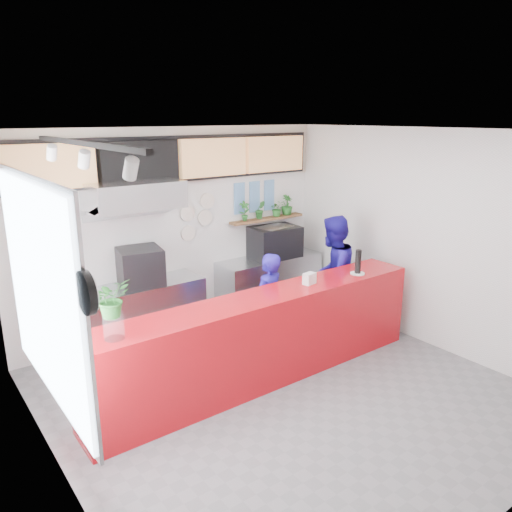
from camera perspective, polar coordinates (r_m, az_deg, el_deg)
floor at (r=6.10m, az=3.30°, el=-15.32°), size 5.00×5.00×0.00m
ceiling at (r=5.23m, az=3.83°, el=14.11°), size 5.00×5.00×0.00m
wall_back at (r=7.49m, az=-8.90°, el=2.88°), size 5.00×0.00×5.00m
wall_left at (r=4.39m, az=-22.46°, el=-7.54°), size 0.00×5.00×5.00m
wall_right at (r=7.30m, az=18.73°, el=1.87°), size 0.00×5.00×5.00m
service_counter at (r=6.12m, az=0.94°, el=-9.37°), size 4.50×0.60×1.10m
cream_band at (r=7.32m, az=-9.23°, el=11.29°), size 5.00×0.02×0.80m
prep_bench at (r=7.22m, az=-13.04°, el=-6.60°), size 1.80×0.60×0.90m
panini_oven at (r=7.00m, az=-13.10°, el=-1.18°), size 0.66×0.66×0.51m
extraction_hood at (r=6.72m, az=-13.76°, el=6.79°), size 1.20×0.70×0.35m
hood_lip at (r=6.76m, az=-13.65°, el=5.12°), size 1.20×0.69×0.31m
right_bench at (r=8.33m, az=1.55°, el=-3.13°), size 1.80×0.60×0.90m
espresso_machine at (r=8.19m, az=2.14°, el=1.65°), size 0.82×0.62×0.50m
espresso_tray at (r=8.14m, az=2.15°, el=3.19°), size 0.63×0.48×0.05m
herb_shelf at (r=8.26m, az=1.28°, el=4.27°), size 1.40×0.18×0.04m
menu_board_far_left at (r=6.59m, az=-22.49°, el=9.39°), size 1.10×0.10×0.55m
menu_board_mid_left at (r=6.97m, az=-13.14°, el=10.45°), size 1.10×0.10×0.55m
menu_board_mid_right at (r=7.51m, az=-4.89°, el=11.16°), size 1.10×0.10×0.55m
menu_board_far_right at (r=8.18m, az=2.15°, el=11.58°), size 1.10×0.10×0.55m
soffit at (r=7.30m, az=-9.10°, el=10.89°), size 4.80×0.04×0.65m
window_pane at (r=4.61m, az=-23.33°, el=-3.90°), size 0.04×2.20×1.90m
window_frame at (r=4.61m, az=-23.09°, el=-3.86°), size 0.03×2.30×2.00m
wall_clock_rim at (r=3.40m, az=-18.84°, el=-4.00°), size 0.05×0.30×0.30m
wall_clock_face at (r=3.40m, az=-18.36°, el=-3.91°), size 0.02×0.26×0.26m
track_rail at (r=4.18m, az=-19.18°, el=12.06°), size 0.05×2.40×0.04m
dec_plate_a at (r=7.49m, az=-7.85°, el=4.87°), size 0.24×0.03×0.24m
dec_plate_b at (r=7.65m, az=-5.86°, el=4.41°), size 0.24×0.03×0.24m
dec_plate_c at (r=7.55m, az=-7.77°, el=2.63°), size 0.24×0.03×0.24m
dec_plate_d at (r=7.63m, az=-5.59°, el=6.29°), size 0.24×0.03×0.24m
photo_frame_a at (r=7.95m, az=-1.92°, el=7.47°), size 0.20×0.02×0.25m
photo_frame_b at (r=8.12m, az=-0.17°, el=7.65°), size 0.20×0.02×0.25m
photo_frame_c at (r=8.30m, az=1.51°, el=7.83°), size 0.20×0.02×0.25m
photo_frame_d at (r=7.99m, az=-1.90°, el=5.69°), size 0.20×0.02×0.25m
photo_frame_e at (r=8.16m, az=-0.16°, el=5.92°), size 0.20×0.02×0.25m
photo_frame_f at (r=8.34m, az=1.50°, el=6.12°), size 0.20×0.02×0.25m
staff_center at (r=6.70m, az=1.38°, el=-5.57°), size 0.59×0.47×1.42m
staff_right at (r=7.50m, az=8.67°, el=-2.04°), size 1.00×0.86×1.75m
herb_a at (r=7.96m, az=-1.33°, el=5.16°), size 0.19×0.15×0.32m
herb_b at (r=8.14m, az=0.49°, el=5.32°), size 0.20×0.18×0.30m
herb_c at (r=8.36m, az=2.43°, el=5.46°), size 0.29×0.27×0.26m
herb_d at (r=8.49m, az=3.56°, el=5.86°), size 0.22×0.21×0.34m
glass_vase at (r=4.95m, az=-15.95°, el=-7.80°), size 0.23×0.23×0.24m
basil_vase at (r=4.85m, az=-16.21°, el=-4.69°), size 0.39×0.35×0.37m
napkin_holder at (r=6.31m, az=6.12°, el=-2.58°), size 0.18×0.13×0.14m
white_plate at (r=6.82m, az=11.52°, el=-1.97°), size 0.25×0.25×0.01m
pepper_mill at (r=6.77m, az=11.59°, el=-0.63°), size 0.09×0.09×0.32m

